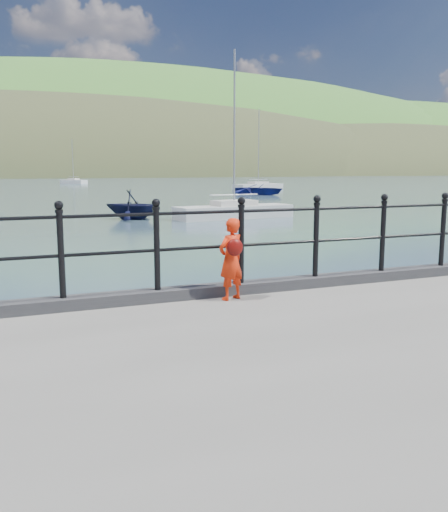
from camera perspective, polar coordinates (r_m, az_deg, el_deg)
name	(u,v)px	position (r m, az deg, el deg)	size (l,w,h in m)	color
ground	(198,363)	(7.82, -2.80, -11.21)	(600.00, 600.00, 0.00)	#2D4251
kerb	(201,291)	(7.38, -2.47, -3.74)	(60.00, 0.30, 0.15)	#28282B
railing	(200,237)	(7.25, -2.51, 2.04)	(18.11, 0.11, 1.20)	black
far_shore	(102,225)	(250.96, -12.77, 3.19)	(830.00, 200.00, 156.00)	#333A21
child	(231,259)	(7.13, 0.76, -0.28)	(0.46, 0.39, 1.09)	red
launch_blue	(259,189)	(57.20, 3.75, 7.02)	(3.92, 5.49, 1.14)	navy
launch_navy	(133,205)	(29.72, -9.59, 5.37)	(2.63, 3.05, 1.61)	black
sailboat_near	(234,212)	(30.00, 1.07, 4.64)	(6.88, 2.66, 9.15)	beige
sailboat_far	(258,187)	(72.27, 3.62, 7.29)	(7.78, 4.41, 10.58)	beige
sailboat_deep	(74,182)	(102.01, -15.55, 7.53)	(4.48, 5.31, 8.09)	silver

